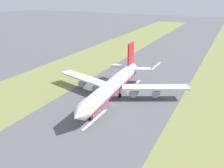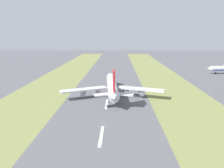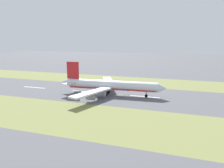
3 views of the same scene
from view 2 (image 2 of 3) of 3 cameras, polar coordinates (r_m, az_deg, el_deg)
The scene contains 7 objects.
ground_plane at distance 147.64m, azimuth -0.93°, elevation -2.25°, with size 800.00×800.00×0.00m, color #56565B.
grass_median_west at distance 156.18m, azimuth -17.67°, elevation -2.02°, with size 40.00×600.00×0.01m, color olive.
grass_median_east at distance 152.49m, azimuth 16.23°, elevation -2.28°, with size 40.00×600.00×0.01m, color olive.
centreline_dash_near at distance 87.03m, azimuth -2.83°, elevation -13.36°, with size 1.20×18.00×0.01m, color silver.
centreline_dash_mid at distance 124.10m, azimuth -1.42°, elevation -5.20°, with size 1.20×18.00×0.01m, color silver.
centreline_dash_far at distance 162.57m, azimuth -0.69°, elevation -0.83°, with size 1.20×18.00×0.01m, color silver.
airplane_main_jet at distance 139.80m, azimuth 0.03°, elevation -0.56°, with size 64.00×67.22×20.20m.
Camera 2 is at (6.34, -142.42, 38.39)m, focal length 35.00 mm.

